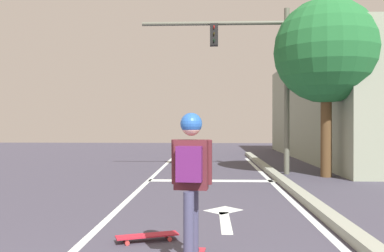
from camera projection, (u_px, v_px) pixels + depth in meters
lane_line_center at (125, 203)px, 7.70m from camera, size 0.12×20.00×0.01m
lane_line_curbside at (295, 204)px, 7.57m from camera, size 0.12×20.00×0.01m
stop_bar at (212, 181)px, 10.67m from camera, size 3.35×0.40×0.01m
lane_arrow_stem at (225, 222)px, 6.17m from camera, size 0.16×1.40×0.01m
lane_arrow_head at (223, 210)px, 7.02m from camera, size 0.71×0.71×0.01m
curb_strip at (309, 200)px, 7.56m from camera, size 0.24×24.00×0.14m
skater at (191, 168)px, 4.23m from camera, size 0.43×0.59×1.54m
spare_skateboard at (147, 236)px, 5.17m from camera, size 0.82×0.47×0.08m
traffic_signal_mast at (253, 62)px, 12.09m from camera, size 4.41×0.34×4.94m
roadside_tree at (326, 52)px, 11.42m from camera, size 2.94×2.94×5.03m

